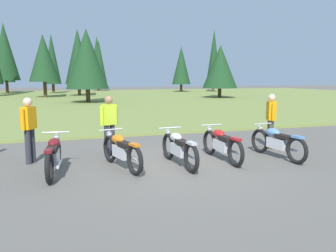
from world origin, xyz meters
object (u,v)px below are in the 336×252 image
Objects in this scene: motorcycle_maroon at (54,155)px; rider_with_back_turned at (29,126)px; motorcycle_red at (222,144)px; rider_near_row_end at (271,118)px; motorcycle_orange at (121,150)px; rider_checking_bike at (109,122)px; motorcycle_sky_blue at (277,142)px; motorcycle_silver at (179,148)px.

motorcycle_maroon is 1.42m from rider_with_back_turned.
rider_near_row_end is at bearing 22.90° from motorcycle_red.
rider_checking_bike reaches higher than motorcycle_orange.
motorcycle_orange is 1.23× the size of rider_checking_bike.
motorcycle_orange is 1.43m from rider_checking_bike.
rider_checking_bike reaches higher than motorcycle_red.
motorcycle_red is at bearing -26.59° from rider_checking_bike.
rider_with_back_turned is at bearing 177.39° from rider_near_row_end.
motorcycle_orange and motorcycle_sky_blue have the same top height.
motorcycle_silver is at bearing -7.51° from motorcycle_orange.
motorcycle_red is at bearing 6.76° from motorcycle_silver.
motorcycle_sky_blue is at bearing -3.68° from motorcycle_orange.
motorcycle_red is at bearing -14.18° from rider_with_back_turned.
rider_near_row_end and rider_checking_bike have the same top height.
motorcycle_red is 1.26× the size of rider_near_row_end.
motorcycle_red is at bearing -157.10° from rider_near_row_end.
rider_near_row_end is (2.10, 0.89, 0.51)m from motorcycle_red.
motorcycle_red is (4.17, -0.01, 0.00)m from motorcycle_maroon.
rider_with_back_turned is at bearing -175.31° from rider_checking_bike.
motorcycle_sky_blue is at bearing -2.43° from motorcycle_maroon.
rider_checking_bike is (-0.09, 1.33, 0.51)m from motorcycle_orange.
rider_near_row_end is at bearing 10.17° from motorcycle_orange.
motorcycle_maroon is at bearing -136.66° from rider_checking_bike.
motorcycle_orange is 0.98× the size of motorcycle_silver.
rider_near_row_end is at bearing 63.20° from motorcycle_sky_blue.
motorcycle_silver is 1.25m from motorcycle_red.
rider_near_row_end is (4.75, 0.85, 0.51)m from motorcycle_orange.
motorcycle_silver and motorcycle_red have the same top height.
rider_checking_bike is at bearing 159.46° from motorcycle_sky_blue.
rider_near_row_end is (3.35, 1.04, 0.51)m from motorcycle_silver.
rider_checking_bike is at bearing 4.69° from rider_with_back_turned.
motorcycle_red is 1.26× the size of rider_with_back_turned.
motorcycle_orange is at bearing 172.49° from motorcycle_silver.
motorcycle_maroon is 1.26× the size of rider_checking_bike.
motorcycle_silver is at bearing -45.52° from rider_checking_bike.
rider_with_back_turned is (-0.58, 1.19, 0.51)m from motorcycle_maroon.
rider_near_row_end is (6.86, -0.31, 0.00)m from rider_with_back_turned.
motorcycle_sky_blue is (2.78, -0.08, 0.00)m from motorcycle_silver.
motorcycle_red is 1.00× the size of motorcycle_sky_blue.
rider_with_back_turned reaches higher than motorcycle_maroon.
motorcycle_orange is 1.23× the size of rider_with_back_turned.
rider_checking_bike is at bearing 153.41° from motorcycle_red.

